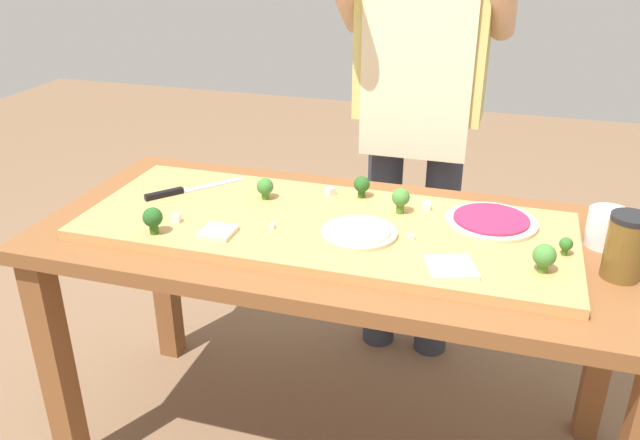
{
  "coord_description": "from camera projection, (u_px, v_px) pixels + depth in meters",
  "views": [
    {
      "loc": [
        0.39,
        -1.47,
        1.5
      ],
      "look_at": [
        -0.04,
        -0.06,
        0.81
      ],
      "focal_mm": 36.64,
      "sensor_mm": 36.0,
      "label": 1
    }
  ],
  "objects": [
    {
      "name": "cheese_crumble_e",
      "position": [
        330.0,
        191.0,
        1.84
      ],
      "size": [
        0.03,
        0.03,
        0.02
      ],
      "primitive_type": "cube",
      "rotation": [
        0.0,
        0.0,
        0.98
      ],
      "color": "white",
      "rests_on": "cutting_board"
    },
    {
      "name": "cheese_crumble_b",
      "position": [
        176.0,
        218.0,
        1.68
      ],
      "size": [
        0.02,
        0.02,
        0.02
      ],
      "primitive_type": "cube",
      "rotation": [
        0.0,
        0.0,
        0.15
      ],
      "color": "white",
      "rests_on": "cutting_board"
    },
    {
      "name": "broccoli_floret_center_left",
      "position": [
        544.0,
        256.0,
        1.43
      ],
      "size": [
        0.05,
        0.05,
        0.07
      ],
      "color": "#487A23",
      "rests_on": "cutting_board"
    },
    {
      "name": "cheese_crumble_c",
      "position": [
        272.0,
        226.0,
        1.64
      ],
      "size": [
        0.01,
        0.01,
        0.01
      ],
      "primitive_type": "cube",
      "rotation": [
        0.0,
        0.0,
        1.42
      ],
      "color": "silver",
      "rests_on": "cutting_board"
    },
    {
      "name": "cheese_crumble_d",
      "position": [
        426.0,
        206.0,
        1.75
      ],
      "size": [
        0.02,
        0.02,
        0.02
      ],
      "primitive_type": "cube",
      "rotation": [
        0.0,
        0.0,
        0.21
      ],
      "color": "white",
      "rests_on": "cutting_board"
    },
    {
      "name": "broccoli_floret_front_left",
      "position": [
        362.0,
        185.0,
        1.81
      ],
      "size": [
        0.05,
        0.05,
        0.06
      ],
      "color": "#2C5915",
      "rests_on": "cutting_board"
    },
    {
      "name": "pizza_slice_near_right",
      "position": [
        451.0,
        267.0,
        1.45
      ],
      "size": [
        0.13,
        0.13,
        0.01
      ],
      "primitive_type": "cube",
      "rotation": [
        0.0,
        0.0,
        0.35
      ],
      "color": "beige",
      "rests_on": "cutting_board"
    },
    {
      "name": "chefs_knife",
      "position": [
        181.0,
        191.0,
        1.85
      ],
      "size": [
        0.21,
        0.24,
        0.02
      ],
      "color": "#B7BABF",
      "rests_on": "cutting_board"
    },
    {
      "name": "broccoli_floret_front_right",
      "position": [
        566.0,
        245.0,
        1.51
      ],
      "size": [
        0.03,
        0.03,
        0.04
      ],
      "color": "#366618",
      "rests_on": "cutting_board"
    },
    {
      "name": "flour_cup",
      "position": [
        607.0,
        230.0,
        1.6
      ],
      "size": [
        0.1,
        0.1,
        0.09
      ],
      "color": "white",
      "rests_on": "prep_table"
    },
    {
      "name": "broccoli_floret_center_right",
      "position": [
        153.0,
        218.0,
        1.6
      ],
      "size": [
        0.05,
        0.05,
        0.07
      ],
      "color": "#2C5915",
      "rests_on": "cutting_board"
    },
    {
      "name": "cook_center",
      "position": [
        420.0,
        87.0,
        2.08
      ],
      "size": [
        0.54,
        0.39,
        1.67
      ],
      "color": "#333847",
      "rests_on": "ground"
    },
    {
      "name": "pizza_whole_white_garlic",
      "position": [
        359.0,
        232.0,
        1.61
      ],
      "size": [
        0.19,
        0.19,
        0.02
      ],
      "color": "beige",
      "rests_on": "cutting_board"
    },
    {
      "name": "pizza_slice_far_left",
      "position": [
        218.0,
        232.0,
        1.61
      ],
      "size": [
        0.08,
        0.08,
        0.01
      ],
      "primitive_type": "cube",
      "rotation": [
        0.0,
        0.0,
        -0.0
      ],
      "color": "beige",
      "rests_on": "cutting_board"
    },
    {
      "name": "broccoli_floret_front_mid",
      "position": [
        401.0,
        198.0,
        1.71
      ],
      "size": [
        0.05,
        0.05,
        0.07
      ],
      "color": "#487A23",
      "rests_on": "cutting_board"
    },
    {
      "name": "sauce_jar",
      "position": [
        625.0,
        247.0,
        1.45
      ],
      "size": [
        0.09,
        0.09,
        0.15
      ],
      "color": "brown",
      "rests_on": "prep_table"
    },
    {
      "name": "prep_table",
      "position": [
        341.0,
        267.0,
        1.74
      ],
      "size": [
        1.58,
        0.71,
        0.75
      ],
      "color": "brown",
      "rests_on": "ground"
    },
    {
      "name": "cheese_crumble_a",
      "position": [
        412.0,
        237.0,
        1.59
      ],
      "size": [
        0.02,
        0.02,
        0.01
      ],
      "primitive_type": "cube",
      "rotation": [
        0.0,
        0.0,
        0.68
      ],
      "color": "white",
      "rests_on": "cutting_board"
    },
    {
      "name": "broccoli_floret_back_mid",
      "position": [
        265.0,
        187.0,
        1.8
      ],
      "size": [
        0.05,
        0.05,
        0.06
      ],
      "color": "#3F7220",
      "rests_on": "cutting_board"
    },
    {
      "name": "pizza_whole_beet_magenta",
      "position": [
        491.0,
        221.0,
        1.67
      ],
      "size": [
        0.23,
        0.23,
        0.02
      ],
      "color": "beige",
      "rests_on": "cutting_board"
    },
    {
      "name": "cutting_board",
      "position": [
        325.0,
        226.0,
        1.69
      ],
      "size": [
        1.26,
        0.49,
        0.03
      ],
      "primitive_type": "cube",
      "color": "tan",
      "rests_on": "prep_table"
    }
  ]
}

